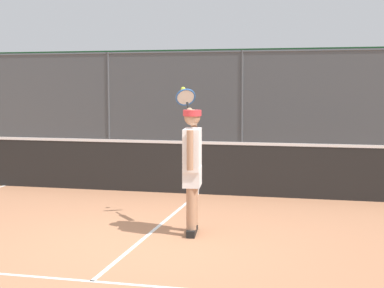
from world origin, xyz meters
name	(u,v)px	position (x,y,z in m)	size (l,w,h in m)	color
ground_plane	(135,246)	(0.00, 0.00, 0.00)	(60.00, 60.00, 0.00)	#B27551
fence_backdrop	(245,103)	(0.00, -9.62, 1.47)	(18.38, 1.37, 2.97)	#474C51
tennis_net	(198,167)	(0.00, -3.50, 0.49)	(10.06, 0.09, 1.07)	#2D2D2D
tennis_player	(192,162)	(-0.54, -0.74, 0.96)	(0.60, 1.34, 1.93)	black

